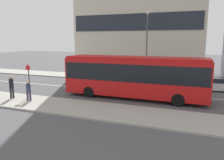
% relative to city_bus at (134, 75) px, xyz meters
% --- Properties ---
extents(ground_plane, '(120.00, 120.00, 0.00)m').
position_rel_city_bus_xyz_m(ground_plane, '(-5.40, 2.02, -1.99)').
color(ground_plane, '#4F4F51').
extents(sidewalk_near, '(44.00, 3.50, 0.13)m').
position_rel_city_bus_xyz_m(sidewalk_near, '(-5.40, -4.23, -1.92)').
color(sidewalk_near, '#A39E93').
rests_on(sidewalk_near, ground_plane).
extents(sidewalk_far, '(44.00, 3.50, 0.13)m').
position_rel_city_bus_xyz_m(sidewalk_far, '(-5.40, 8.27, -1.92)').
color(sidewalk_far, '#A39E93').
rests_on(sidewalk_far, ground_plane).
extents(lane_centerline, '(41.80, 0.16, 0.01)m').
position_rel_city_bus_xyz_m(lane_centerline, '(-5.40, 2.02, -1.98)').
color(lane_centerline, silver).
rests_on(lane_centerline, ground_plane).
extents(city_bus, '(11.70, 2.63, 3.46)m').
position_rel_city_bus_xyz_m(city_bus, '(0.00, 0.00, 0.00)').
color(city_bus, red).
rests_on(city_bus, ground_plane).
extents(parked_car_0, '(4.32, 1.88, 1.25)m').
position_rel_city_bus_xyz_m(parked_car_0, '(6.22, 5.53, -1.38)').
color(parked_car_0, silver).
rests_on(parked_car_0, ground_plane).
extents(pedestrian_near_stop, '(0.34, 0.34, 1.84)m').
position_rel_city_bus_xyz_m(pedestrian_near_stop, '(-9.20, -3.98, -0.80)').
color(pedestrian_near_stop, '#23232D').
rests_on(pedestrian_near_stop, sidewalk_near).
extents(pedestrian_down_pavement, '(0.34, 0.34, 1.58)m').
position_rel_city_bus_xyz_m(pedestrian_down_pavement, '(-7.34, -4.16, -0.97)').
color(pedestrian_down_pavement, '#383347').
rests_on(pedestrian_down_pavement, sidewalk_near).
extents(bus_stop_sign, '(0.44, 0.12, 2.72)m').
position_rel_city_bus_xyz_m(bus_stop_sign, '(-8.19, -3.06, -0.27)').
color(bus_stop_sign, '#4C4C51').
rests_on(bus_stop_sign, sidewalk_near).
extents(street_lamp, '(0.36, 0.36, 7.78)m').
position_rel_city_bus_xyz_m(street_lamp, '(-0.50, 7.21, 2.82)').
color(street_lamp, '#4C4C51').
rests_on(street_lamp, sidewalk_far).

